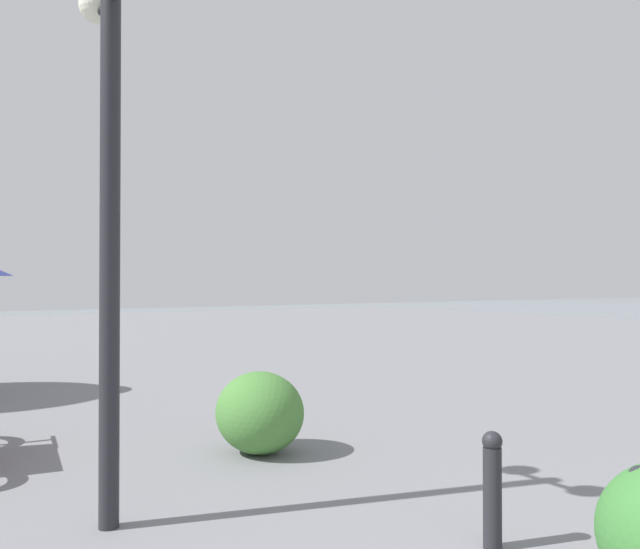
{
  "coord_description": "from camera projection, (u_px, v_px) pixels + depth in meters",
  "views": [
    {
      "loc": [
        0.01,
        2.37,
        1.71
      ],
      "look_at": [
        10.04,
        -4.21,
        1.85
      ],
      "focal_mm": 36.25,
      "sensor_mm": 36.0,
      "label": 1
    }
  ],
  "objects": [
    {
      "name": "shrub_round",
      "position": [
        260.0,
        412.0,
        6.44
      ],
      "size": [
        0.96,
        0.86,
        0.81
      ],
      "color": "#477F38",
      "rests_on": "ground"
    },
    {
      "name": "bollard_mid",
      "position": [
        492.0,
        487.0,
        4.14
      ],
      "size": [
        0.13,
        0.13,
        0.75
      ],
      "color": "#232328",
      "rests_on": "ground"
    },
    {
      "name": "lamppost",
      "position": [
        110.0,
        152.0,
        4.52
      ],
      "size": [
        0.98,
        0.28,
        3.92
      ],
      "color": "#232328",
      "rests_on": "ground"
    }
  ]
}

